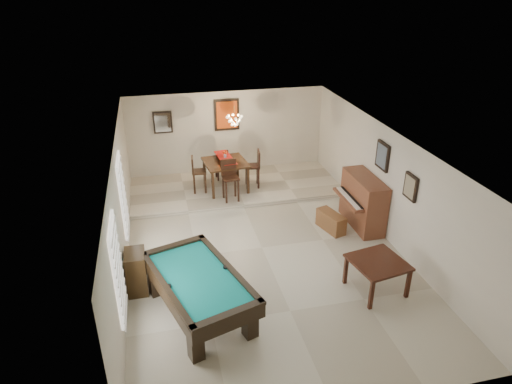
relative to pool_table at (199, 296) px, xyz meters
name	(u,v)px	position (x,y,z in m)	size (l,w,h in m)	color
ground_plane	(262,248)	(1.66, 1.92, -0.42)	(6.00, 9.00, 0.02)	beige
wall_back	(227,133)	(1.66, 6.42, 0.89)	(6.00, 0.04, 2.60)	silver
wall_front	(343,345)	(1.66, -2.58, 0.89)	(6.00, 0.04, 2.60)	silver
wall_left	(121,212)	(-1.34, 1.92, 0.89)	(0.04, 9.00, 2.60)	silver
wall_right	(387,184)	(4.66, 1.92, 0.89)	(0.04, 9.00, 2.60)	silver
ceiling	(263,141)	(1.66, 1.92, 2.19)	(6.00, 9.00, 0.04)	white
dining_step	(236,187)	(1.66, 5.17, -0.35)	(6.00, 2.50, 0.12)	beige
window_left_front	(118,269)	(-1.31, -0.28, 0.99)	(0.06, 1.00, 1.70)	white
window_left_rear	(123,195)	(-1.31, 2.52, 0.99)	(0.06, 1.00, 1.70)	white
pool_table	(199,296)	(0.00, 0.00, 0.00)	(1.33, 2.46, 0.82)	black
square_table	(376,276)	(3.50, -0.10, -0.07)	(0.99, 0.99, 0.68)	black
upright_piano	(358,202)	(4.20, 2.41, 0.24)	(0.87, 1.55, 1.29)	brown
piano_bench	(331,221)	(3.50, 2.33, -0.18)	(0.32, 0.82, 0.46)	brown
apothecary_chest	(137,272)	(-1.12, 0.98, 0.03)	(0.39, 0.58, 0.88)	black
dining_table	(226,173)	(1.35, 5.01, 0.19)	(1.16, 1.16, 0.96)	black
flower_vase	(225,154)	(1.35, 5.01, 0.77)	(0.12, 0.12, 0.21)	red
dining_chair_south	(231,181)	(1.36, 4.28, 0.27)	(0.42, 0.42, 1.13)	black
dining_chair_north	(221,164)	(1.35, 5.75, 0.19)	(0.35, 0.35, 0.96)	black
dining_chair_west	(199,174)	(0.60, 5.02, 0.23)	(0.38, 0.38, 1.04)	black
dining_chair_east	(252,169)	(2.13, 5.00, 0.26)	(0.40, 0.40, 1.09)	black
chandelier	(234,117)	(1.66, 5.12, 1.79)	(0.44, 0.44, 0.60)	#FFE5B2
back_painting	(227,115)	(1.66, 6.38, 1.49)	(0.75, 0.06, 0.95)	#D84C14
back_mirror	(163,122)	(-0.24, 6.38, 1.39)	(0.55, 0.06, 0.65)	white
right_picture_upper	(383,156)	(4.62, 2.22, 1.49)	(0.06, 0.55, 0.65)	slate
right_picture_lower	(411,187)	(4.62, 0.92, 1.29)	(0.06, 0.45, 0.55)	gray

